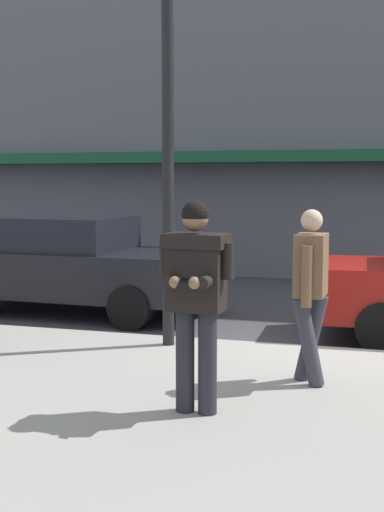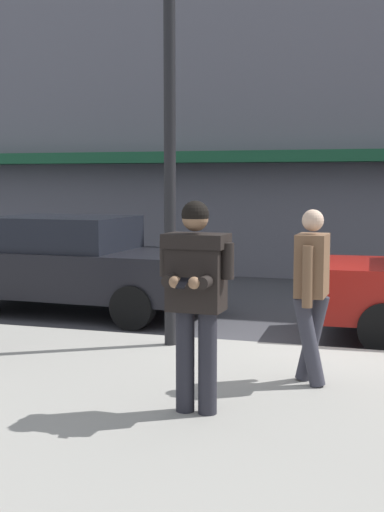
{
  "view_description": "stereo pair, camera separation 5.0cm",
  "coord_description": "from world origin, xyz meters",
  "px_view_note": "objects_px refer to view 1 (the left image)",
  "views": [
    {
      "loc": [
        0.74,
        -8.63,
        2.11
      ],
      "look_at": [
        -0.94,
        -3.05,
        1.49
      ],
      "focal_mm": 50.0,
      "sensor_mm": 36.0,
      "label": 1
    },
    {
      "loc": [
        0.79,
        -8.61,
        2.11
      ],
      "look_at": [
        -0.94,
        -3.05,
        1.49
      ],
      "focal_mm": 50.0,
      "sensor_mm": 36.0,
      "label": 2
    }
  ],
  "objects_px": {
    "pedestrian_dark_coat": "(311,285)",
    "man_texting_on_phone": "(196,284)",
    "parked_sedan_near": "(69,264)",
    "street_lamp_post": "(168,91)"
  },
  "relations": [
    {
      "from": "pedestrian_dark_coat",
      "to": "man_texting_on_phone",
      "type": "bearing_deg",
      "value": -124.27
    },
    {
      "from": "parked_sedan_near",
      "to": "man_texting_on_phone",
      "type": "xyz_separation_m",
      "value": [
        3.43,
        -4.5,
        0.46
      ]
    },
    {
      "from": "man_texting_on_phone",
      "to": "pedestrian_dark_coat",
      "type": "height_order",
      "value": "man_texting_on_phone"
    },
    {
      "from": "parked_sedan_near",
      "to": "street_lamp_post",
      "type": "distance_m",
      "value": 4.0
    },
    {
      "from": "man_texting_on_phone",
      "to": "street_lamp_post",
      "type": "distance_m",
      "value": 3.17
    },
    {
      "from": "pedestrian_dark_coat",
      "to": "street_lamp_post",
      "type": "bearing_deg",
      "value": 148.05
    },
    {
      "from": "pedestrian_dark_coat",
      "to": "street_lamp_post",
      "type": "distance_m",
      "value": 2.97
    },
    {
      "from": "man_texting_on_phone",
      "to": "street_lamp_post",
      "type": "height_order",
      "value": "street_lamp_post"
    },
    {
      "from": "parked_sedan_near",
      "to": "pedestrian_dark_coat",
      "type": "bearing_deg",
      "value": -38.04
    },
    {
      "from": "parked_sedan_near",
      "to": "man_texting_on_phone",
      "type": "relative_size",
      "value": 2.53
    }
  ]
}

